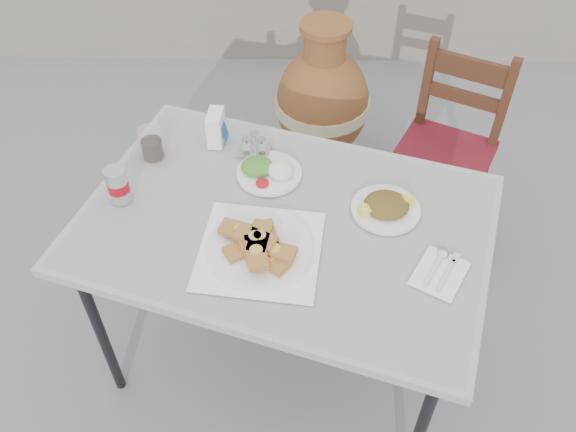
{
  "coord_description": "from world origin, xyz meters",
  "views": [
    {
      "loc": [
        0.14,
        -1.27,
        2.24
      ],
      "look_at": [
        0.12,
        0.15,
        0.77
      ],
      "focal_mm": 38.0,
      "sensor_mm": 36.0,
      "label": 1
    }
  ],
  "objects_px": {
    "salad_chopped_plate": "(386,207)",
    "napkin_holder": "(216,128)",
    "pide_plate": "(260,243)",
    "soda_can": "(118,185)",
    "salad_rice_plate": "(268,170)",
    "cola_glass": "(152,145)",
    "condiment_caddy": "(255,147)",
    "chair": "(446,149)",
    "cafe_table": "(285,230)",
    "terracotta_urn": "(322,104)"
  },
  "relations": [
    {
      "from": "salad_chopped_plate",
      "to": "napkin_holder",
      "type": "xyz_separation_m",
      "value": [
        -0.59,
        0.35,
        0.04
      ]
    },
    {
      "from": "cafe_table",
      "to": "condiment_caddy",
      "type": "xyz_separation_m",
      "value": [
        -0.12,
        0.33,
        0.08
      ]
    },
    {
      "from": "napkin_holder",
      "to": "cola_glass",
      "type": "bearing_deg",
      "value": -153.2
    },
    {
      "from": "napkin_holder",
      "to": "condiment_caddy",
      "type": "bearing_deg",
      "value": -19.47
    },
    {
      "from": "cola_glass",
      "to": "chair",
      "type": "bearing_deg",
      "value": 21.08
    },
    {
      "from": "pide_plate",
      "to": "salad_rice_plate",
      "type": "bearing_deg",
      "value": 87.93
    },
    {
      "from": "pide_plate",
      "to": "cola_glass",
      "type": "relative_size",
      "value": 3.51
    },
    {
      "from": "salad_rice_plate",
      "to": "terracotta_urn",
      "type": "distance_m",
      "value": 1.11
    },
    {
      "from": "terracotta_urn",
      "to": "chair",
      "type": "bearing_deg",
      "value": -39.41
    },
    {
      "from": "salad_chopped_plate",
      "to": "soda_can",
      "type": "relative_size",
      "value": 1.77
    },
    {
      "from": "salad_chopped_plate",
      "to": "condiment_caddy",
      "type": "xyz_separation_m",
      "value": [
        -0.45,
        0.29,
        0.01
      ]
    },
    {
      "from": "pide_plate",
      "to": "condiment_caddy",
      "type": "distance_m",
      "value": 0.47
    },
    {
      "from": "cafe_table",
      "to": "salad_chopped_plate",
      "type": "distance_m",
      "value": 0.34
    },
    {
      "from": "cafe_table",
      "to": "chair",
      "type": "bearing_deg",
      "value": 47.07
    },
    {
      "from": "terracotta_urn",
      "to": "salad_rice_plate",
      "type": "bearing_deg",
      "value": -102.76
    },
    {
      "from": "soda_can",
      "to": "terracotta_urn",
      "type": "distance_m",
      "value": 1.42
    },
    {
      "from": "salad_rice_plate",
      "to": "terracotta_urn",
      "type": "relative_size",
      "value": 0.27
    },
    {
      "from": "condiment_caddy",
      "to": "salad_chopped_plate",
      "type": "bearing_deg",
      "value": -32.73
    },
    {
      "from": "pide_plate",
      "to": "cola_glass",
      "type": "xyz_separation_m",
      "value": [
        -0.41,
        0.44,
        0.02
      ]
    },
    {
      "from": "salad_rice_plate",
      "to": "napkin_holder",
      "type": "distance_m",
      "value": 0.27
    },
    {
      "from": "pide_plate",
      "to": "salad_rice_plate",
      "type": "xyz_separation_m",
      "value": [
        0.01,
        0.35,
        -0.01
      ]
    },
    {
      "from": "soda_can",
      "to": "cola_glass",
      "type": "bearing_deg",
      "value": 72.22
    },
    {
      "from": "cafe_table",
      "to": "chair",
      "type": "relative_size",
      "value": 1.68
    },
    {
      "from": "salad_chopped_plate",
      "to": "pide_plate",
      "type": "bearing_deg",
      "value": -155.91
    },
    {
      "from": "napkin_holder",
      "to": "salad_chopped_plate",
      "type": "bearing_deg",
      "value": -26.15
    },
    {
      "from": "pide_plate",
      "to": "soda_can",
      "type": "height_order",
      "value": "soda_can"
    },
    {
      "from": "chair",
      "to": "terracotta_urn",
      "type": "distance_m",
      "value": 0.71
    },
    {
      "from": "cola_glass",
      "to": "napkin_holder",
      "type": "bearing_deg",
      "value": 22.17
    },
    {
      "from": "chair",
      "to": "terracotta_urn",
      "type": "relative_size",
      "value": 1.09
    },
    {
      "from": "soda_can",
      "to": "cola_glass",
      "type": "height_order",
      "value": "soda_can"
    },
    {
      "from": "pide_plate",
      "to": "salad_rice_plate",
      "type": "height_order",
      "value": "pide_plate"
    },
    {
      "from": "cola_glass",
      "to": "salad_chopped_plate",
      "type": "bearing_deg",
      "value": -17.86
    },
    {
      "from": "condiment_caddy",
      "to": "terracotta_urn",
      "type": "bearing_deg",
      "value": 72.3
    },
    {
      "from": "cafe_table",
      "to": "salad_rice_plate",
      "type": "distance_m",
      "value": 0.23
    },
    {
      "from": "napkin_holder",
      "to": "chair",
      "type": "relative_size",
      "value": 0.14
    },
    {
      "from": "salad_chopped_plate",
      "to": "napkin_holder",
      "type": "distance_m",
      "value": 0.69
    },
    {
      "from": "cafe_table",
      "to": "cola_glass",
      "type": "distance_m",
      "value": 0.58
    },
    {
      "from": "terracotta_urn",
      "to": "soda_can",
      "type": "bearing_deg",
      "value": -122.39
    },
    {
      "from": "cola_glass",
      "to": "terracotta_urn",
      "type": "height_order",
      "value": "cola_glass"
    },
    {
      "from": "chair",
      "to": "salad_chopped_plate",
      "type": "bearing_deg",
      "value": -90.53
    },
    {
      "from": "condiment_caddy",
      "to": "cola_glass",
      "type": "bearing_deg",
      "value": -175.84
    },
    {
      "from": "soda_can",
      "to": "cola_glass",
      "type": "xyz_separation_m",
      "value": [
        0.07,
        0.22,
        -0.01
      ]
    },
    {
      "from": "pide_plate",
      "to": "condiment_caddy",
      "type": "relative_size",
      "value": 3.29
    },
    {
      "from": "condiment_caddy",
      "to": "cafe_table",
      "type": "bearing_deg",
      "value": -70.76
    },
    {
      "from": "salad_chopped_plate",
      "to": "cola_glass",
      "type": "relative_size",
      "value": 1.94
    },
    {
      "from": "cafe_table",
      "to": "cola_glass",
      "type": "height_order",
      "value": "cola_glass"
    },
    {
      "from": "soda_can",
      "to": "chair",
      "type": "bearing_deg",
      "value": 28.37
    },
    {
      "from": "cola_glass",
      "to": "soda_can",
      "type": "bearing_deg",
      "value": -107.78
    },
    {
      "from": "salad_chopped_plate",
      "to": "terracotta_urn",
      "type": "height_order",
      "value": "salad_chopped_plate"
    },
    {
      "from": "soda_can",
      "to": "condiment_caddy",
      "type": "height_order",
      "value": "soda_can"
    }
  ]
}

